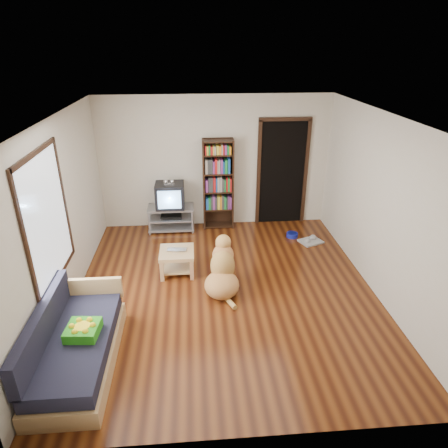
{
  "coord_description": "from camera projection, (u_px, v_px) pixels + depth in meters",
  "views": [
    {
      "loc": [
        -0.44,
        -5.11,
        3.49
      ],
      "look_at": [
        0.02,
        0.48,
        0.9
      ],
      "focal_mm": 32.0,
      "sensor_mm": 36.0,
      "label": 1
    }
  ],
  "objects": [
    {
      "name": "green_cushion",
      "position": [
        83.0,
        330.0,
        4.55
      ],
      "size": [
        0.38,
        0.38,
        0.12
      ],
      "primitive_type": "cube",
      "rotation": [
        0.0,
        0.0,
        -0.08
      ],
      "color": "green",
      "rests_on": "sofa"
    },
    {
      "name": "coffee_table",
      "position": [
        177.0,
        257.0,
        6.48
      ],
      "size": [
        0.55,
        0.55,
        0.4
      ],
      "color": "tan",
      "rests_on": "ground"
    },
    {
      "name": "grey_rag",
      "position": [
        311.0,
        241.0,
        7.57
      ],
      "size": [
        0.49,
        0.45,
        0.03
      ],
      "primitive_type": "cube",
      "rotation": [
        0.0,
        0.0,
        0.39
      ],
      "color": "#A7A7A7",
      "rests_on": "ground"
    },
    {
      "name": "window",
      "position": [
        47.0,
        219.0,
        4.87
      ],
      "size": [
        0.03,
        1.46,
        1.7
      ],
      "color": "white",
      "rests_on": "wall_left"
    },
    {
      "name": "wall_left",
      "position": [
        60.0,
        218.0,
        5.41
      ],
      "size": [
        0.0,
        5.0,
        5.0
      ],
      "primitive_type": "plane",
      "rotation": [
        1.57,
        0.0,
        1.57
      ],
      "color": "beige",
      "rests_on": "ground"
    },
    {
      "name": "sofa",
      "position": [
        75.0,
        347.0,
        4.62
      ],
      "size": [
        0.8,
        1.8,
        0.8
      ],
      "color": "tan",
      "rests_on": "ground"
    },
    {
      "name": "ceiling",
      "position": [
        226.0,
        118.0,
        5.03
      ],
      "size": [
        5.0,
        5.0,
        0.0
      ],
      "primitive_type": "plane",
      "rotation": [
        3.14,
        0.0,
        0.0
      ],
      "color": "white",
      "rests_on": "ground"
    },
    {
      "name": "crt_tv",
      "position": [
        170.0,
        195.0,
        7.79
      ],
      "size": [
        0.55,
        0.52,
        0.58
      ],
      "color": "black",
      "rests_on": "tv_stand"
    },
    {
      "name": "dog",
      "position": [
        222.0,
        272.0,
        6.04
      ],
      "size": [
        0.6,
        1.03,
        0.84
      ],
      "color": "#B67A46",
      "rests_on": "ground"
    },
    {
      "name": "tv_stand",
      "position": [
        171.0,
        217.0,
        7.97
      ],
      "size": [
        0.9,
        0.45,
        0.5
      ],
      "color": "#99999E",
      "rests_on": "ground"
    },
    {
      "name": "doorway",
      "position": [
        282.0,
        170.0,
        7.99
      ],
      "size": [
        1.03,
        0.05,
        2.19
      ],
      "color": "black",
      "rests_on": "wall_back"
    },
    {
      "name": "bookshelf",
      "position": [
        218.0,
        180.0,
        7.82
      ],
      "size": [
        0.6,
        0.3,
        1.8
      ],
      "color": "black",
      "rests_on": "ground"
    },
    {
      "name": "laptop",
      "position": [
        176.0,
        251.0,
        6.4
      ],
      "size": [
        0.33,
        0.23,
        0.02
      ],
      "primitive_type": "imported",
      "rotation": [
        0.0,
        0.0,
        -0.1
      ],
      "color": "silver",
      "rests_on": "coffee_table"
    },
    {
      "name": "wall_front",
      "position": [
        251.0,
        330.0,
        3.31
      ],
      "size": [
        4.5,
        0.0,
        4.5
      ],
      "primitive_type": "plane",
      "rotation": [
        -1.57,
        0.0,
        0.0
      ],
      "color": "beige",
      "rests_on": "ground"
    },
    {
      "name": "wall_back",
      "position": [
        215.0,
        163.0,
        7.83
      ],
      "size": [
        4.5,
        0.0,
        4.5
      ],
      "primitive_type": "plane",
      "rotation": [
        1.57,
        0.0,
        0.0
      ],
      "color": "beige",
      "rests_on": "ground"
    },
    {
      "name": "dog_bowl",
      "position": [
        292.0,
        235.0,
        7.77
      ],
      "size": [
        0.22,
        0.22,
        0.08
      ],
      "primitive_type": "cylinder",
      "color": "navy",
      "rests_on": "ground"
    },
    {
      "name": "ground",
      "position": [
        225.0,
        290.0,
        6.12
      ],
      "size": [
        5.0,
        5.0,
        0.0
      ],
      "primitive_type": "plane",
      "color": "#602D10",
      "rests_on": "ground"
    },
    {
      "name": "wall_right",
      "position": [
        381.0,
        208.0,
        5.74
      ],
      "size": [
        0.0,
        5.0,
        5.0
      ],
      "primitive_type": "plane",
      "rotation": [
        1.57,
        0.0,
        -1.57
      ],
      "color": "beige",
      "rests_on": "ground"
    }
  ]
}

